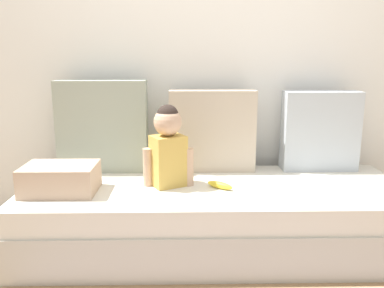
% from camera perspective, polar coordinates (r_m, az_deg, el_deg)
% --- Properties ---
extents(ground_plane, '(12.00, 12.00, 0.00)m').
position_cam_1_polar(ground_plane, '(2.52, 3.26, -14.30)').
color(ground_plane, '#93704C').
extents(back_wall, '(5.51, 0.10, 2.40)m').
position_cam_1_polar(back_wall, '(2.80, 2.70, 13.90)').
color(back_wall, white).
rests_on(back_wall, ground).
extents(couch, '(2.31, 0.86, 0.39)m').
position_cam_1_polar(couch, '(2.44, 3.32, -10.29)').
color(couch, beige).
rests_on(couch, ground).
extents(throw_pillow_left, '(0.58, 0.16, 0.60)m').
position_cam_1_polar(throw_pillow_left, '(2.66, -12.72, 2.51)').
color(throw_pillow_left, '#99A393').
rests_on(throw_pillow_left, couch).
extents(throw_pillow_center, '(0.56, 0.16, 0.53)m').
position_cam_1_polar(throw_pillow_center, '(2.62, 2.90, 1.94)').
color(throw_pillow_center, '#C1B29E').
rests_on(throw_pillow_center, couch).
extents(throw_pillow_right, '(0.49, 0.16, 0.52)m').
position_cam_1_polar(throw_pillow_right, '(2.76, 17.93, 1.80)').
color(throw_pillow_right, '#B2BCC6').
rests_on(throw_pillow_right, couch).
extents(toddler, '(0.30, 0.22, 0.48)m').
position_cam_1_polar(toddler, '(2.29, -3.47, -0.20)').
color(toddler, gold).
rests_on(toddler, couch).
extents(banana, '(0.16, 0.14, 0.04)m').
position_cam_1_polar(banana, '(2.30, 4.03, -5.92)').
color(banana, yellow).
rests_on(banana, couch).
extents(folded_blanket, '(0.40, 0.28, 0.16)m').
position_cam_1_polar(folded_blanket, '(2.34, -18.40, -4.75)').
color(folded_blanket, tan).
rests_on(folded_blanket, couch).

